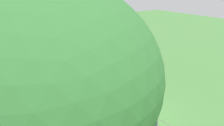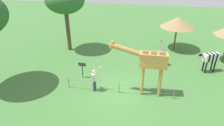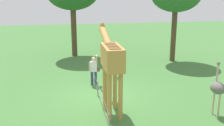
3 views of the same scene
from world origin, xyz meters
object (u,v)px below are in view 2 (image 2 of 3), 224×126
zebra (210,58)px  info_sign (82,67)px  ostrich (162,52)px  shade_hut_near (178,22)px  visitor (94,79)px  tree_east (65,0)px  giraffe (148,62)px

zebra → info_sign: bearing=16.1°
ostrich → shade_hut_near: (-1.44, -3.82, 1.51)m
visitor → ostrich: ostrich is taller
visitor → tree_east: 8.46m
zebra → info_sign: zebra is taller
zebra → giraffe: bearing=38.7°
shade_hut_near → tree_east: tree_east is taller
shade_hut_near → info_sign: (7.21, 6.99, -1.73)m
zebra → ostrich: ostrich is taller
giraffe → shade_hut_near: giraffe is taller
tree_east → visitor: bearing=123.9°
giraffe → ostrich: (-1.08, -4.21, -1.14)m
visitor → info_sign: bearing=-47.2°
giraffe → zebra: giraffe is taller
zebra → info_sign: 9.78m
shade_hut_near → info_sign: shade_hut_near is taller
giraffe → zebra: bearing=-141.3°
giraffe → zebra: 6.13m
tree_east → info_sign: (-2.91, 4.87, -3.77)m
visitor → zebra: 9.09m
zebra → info_sign: (9.39, 2.72, -0.21)m
visitor → zebra: size_ratio=1.01×
visitor → tree_east: bearing=-56.1°
visitor → info_sign: size_ratio=1.35×
giraffe → shade_hut_near: bearing=-107.4°
zebra → ostrich: size_ratio=0.78×
shade_hut_near → info_sign: size_ratio=2.40×
shade_hut_near → tree_east: bearing=11.8°
visitor → shade_hut_near: (-5.92, -8.39, 1.78)m
ostrich → tree_east: tree_east is taller
visitor → info_sign: visitor is taller
zebra → info_sign: size_ratio=1.33×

